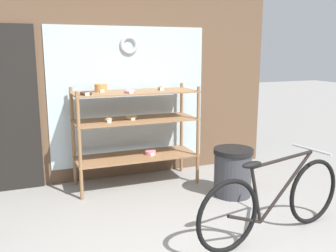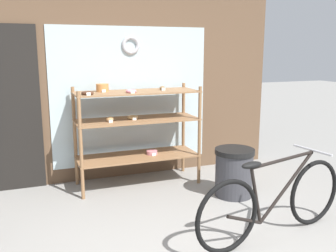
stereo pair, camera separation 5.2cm
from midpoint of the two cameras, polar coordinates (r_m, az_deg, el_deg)
name	(u,v)px [view 1 (the left image)]	position (r m, az deg, el deg)	size (l,w,h in m)	color
storefront_facade	(110,43)	(5.21, -9.05, 12.34)	(4.71, 0.13, 3.87)	brown
display_case	(134,123)	(4.93, -5.50, 0.39)	(1.60, 0.59, 1.36)	#8E6642
bicycle	(274,201)	(3.79, 15.42, -10.91)	(1.81, 0.47, 0.82)	black
trash_bin	(233,170)	(4.73, 9.53, -6.61)	(0.49, 0.49, 0.60)	#38383D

